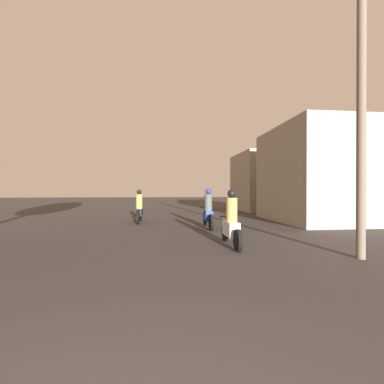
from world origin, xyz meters
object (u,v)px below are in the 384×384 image
(building_right_far, at_px, (264,182))
(motorcycle_black, at_px, (139,209))
(motorcycle_white, at_px, (231,224))
(utility_pole_near, at_px, (361,90))
(motorcycle_blue, at_px, (208,212))
(building_right_near, at_px, (327,175))

(building_right_far, bearing_deg, motorcycle_black, -142.49)
(motorcycle_white, xyz_separation_m, utility_pole_near, (2.67, -1.65, 3.31))
(motorcycle_blue, distance_m, building_right_near, 7.09)
(motorcycle_blue, relative_size, building_right_far, 0.40)
(motorcycle_black, relative_size, utility_pole_near, 0.28)
(utility_pole_near, bearing_deg, motorcycle_white, 148.24)
(motorcycle_black, bearing_deg, motorcycle_white, -58.29)
(motorcycle_blue, height_order, building_right_near, building_right_near)
(building_right_near, bearing_deg, utility_pole_near, -119.15)
(motorcycle_blue, xyz_separation_m, building_right_far, (6.29, 9.46, 1.63))
(building_right_near, relative_size, building_right_far, 1.05)
(motorcycle_white, bearing_deg, building_right_far, 58.82)
(utility_pole_near, bearing_deg, motorcycle_black, 127.88)
(building_right_far, bearing_deg, motorcycle_white, -115.60)
(building_right_near, bearing_deg, motorcycle_black, 177.25)
(motorcycle_white, distance_m, building_right_near, 8.67)
(motorcycle_blue, distance_m, utility_pole_near, 6.74)
(motorcycle_black, bearing_deg, building_right_near, 0.59)
(motorcycle_black, height_order, building_right_near, building_right_near)
(motorcycle_blue, height_order, building_right_far, building_right_far)
(utility_pole_near, bearing_deg, building_right_far, 76.35)
(building_right_far, bearing_deg, motorcycle_blue, -123.63)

